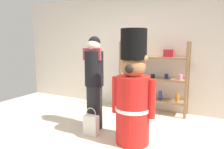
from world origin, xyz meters
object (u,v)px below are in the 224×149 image
object	(u,v)px
shopping_bag	(91,125)
merchandise_shelf	(153,77)
teddy_bear_guard	(133,94)
person_shopper	(94,81)

from	to	relation	value
shopping_bag	merchandise_shelf	bearing A→B (deg)	70.98
teddy_bear_guard	shopping_bag	size ratio (longest dim) A/B	3.70
merchandise_shelf	shopping_bag	bearing A→B (deg)	-109.02
shopping_bag	teddy_bear_guard	bearing A→B (deg)	4.38
person_shopper	shopping_bag	world-z (taller)	person_shopper
merchandise_shelf	teddy_bear_guard	distance (m)	1.58
teddy_bear_guard	shopping_bag	world-z (taller)	teddy_bear_guard
merchandise_shelf	person_shopper	world-z (taller)	person_shopper
teddy_bear_guard	person_shopper	world-z (taller)	teddy_bear_guard
merchandise_shelf	shopping_bag	size ratio (longest dim) A/B	3.35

